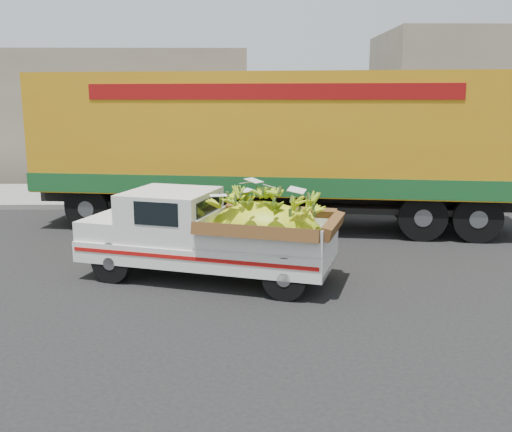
{
  "coord_description": "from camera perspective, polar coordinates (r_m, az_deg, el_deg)",
  "views": [
    {
      "loc": [
        0.93,
        -9.66,
        3.21
      ],
      "look_at": [
        1.12,
        0.52,
        1.1
      ],
      "focal_mm": 40.0,
      "sensor_mm": 36.0,
      "label": 1
    }
  ],
  "objects": [
    {
      "name": "ground",
      "position": [
        10.22,
        -6.28,
        -6.66
      ],
      "size": [
        100.0,
        100.0,
        0.0
      ],
      "primitive_type": "plane",
      "color": "black",
      "rests_on": "ground"
    },
    {
      "name": "sidewalk",
      "position": [
        19.0,
        -3.87,
        2.19
      ],
      "size": [
        60.0,
        4.0,
        0.14
      ],
      "primitive_type": "cube",
      "color": "gray",
      "rests_on": "ground"
    },
    {
      "name": "pickup_truck",
      "position": [
        10.11,
        -3.08,
        -1.82
      ],
      "size": [
        4.77,
        2.93,
        1.57
      ],
      "rotation": [
        0.0,
        0.0,
        -0.31
      ],
      "color": "black",
      "rests_on": "ground"
    },
    {
      "name": "curb",
      "position": [
        16.94,
        -4.21,
        1.03
      ],
      "size": [
        60.0,
        0.25,
        0.15
      ],
      "primitive_type": "cube",
      "color": "gray",
      "rests_on": "ground"
    },
    {
      "name": "building_left",
      "position": [
        26.2,
        -21.31,
        9.39
      ],
      "size": [
        18.0,
        6.0,
        5.0
      ],
      "primitive_type": "cube",
      "color": "gray",
      "rests_on": "ground"
    },
    {
      "name": "semi_trailer",
      "position": [
        14.22,
        1.98,
        7.33
      ],
      "size": [
        12.06,
        4.26,
        3.8
      ],
      "rotation": [
        0.0,
        0.0,
        -0.15
      ],
      "color": "black",
      "rests_on": "ground"
    }
  ]
}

